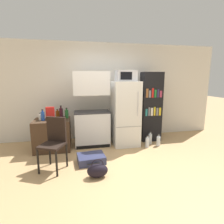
{
  "coord_description": "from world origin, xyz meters",
  "views": [
    {
      "loc": [
        -0.71,
        -2.93,
        1.68
      ],
      "look_at": [
        0.05,
        0.85,
        0.94
      ],
      "focal_mm": 28.0,
      "sensor_mm": 36.0,
      "label": 1
    }
  ],
  "objects": [
    {
      "name": "bottle_blue_soda",
      "position": [
        -1.5,
        1.22,
        0.84
      ],
      "size": [
        0.08,
        0.08,
        0.26
      ],
      "color": "#1E47A3",
      "rests_on": "side_table"
    },
    {
      "name": "suitcase_large_flat",
      "position": [
        -0.47,
        0.41,
        0.08
      ],
      "size": [
        0.58,
        0.49,
        0.15
      ],
      "rotation": [
        0.0,
        0.0,
        0.1
      ],
      "color": "navy",
      "rests_on": "ground_plane"
    },
    {
      "name": "ground_plane",
      "position": [
        0.0,
        0.0,
        0.0
      ],
      "size": [
        24.0,
        24.0,
        0.0
      ],
      "primitive_type": "plane",
      "color": "tan"
    },
    {
      "name": "chair",
      "position": [
        -1.15,
        0.32,
        0.58
      ],
      "size": [
        0.53,
        0.53,
        0.98
      ],
      "rotation": [
        0.0,
        0.0,
        -0.43
      ],
      "color": "black",
      "rests_on": "ground_plane"
    },
    {
      "name": "cereal_box",
      "position": [
        -1.34,
        1.29,
        0.88
      ],
      "size": [
        0.19,
        0.07,
        0.3
      ],
      "color": "red",
      "rests_on": "side_table"
    },
    {
      "name": "handbag",
      "position": [
        -0.41,
        -0.17,
        0.12
      ],
      "size": [
        0.36,
        0.2,
        0.33
      ],
      "color": "black",
      "rests_on": "ground_plane"
    },
    {
      "name": "side_table",
      "position": [
        -1.31,
        1.27,
        0.37
      ],
      "size": [
        0.82,
        0.65,
        0.73
      ],
      "color": "#422D1E",
      "rests_on": "ground_plane"
    },
    {
      "name": "refrigerator",
      "position": [
        0.48,
        1.27,
        0.81
      ],
      "size": [
        0.65,
        0.68,
        1.62
      ],
      "color": "silver",
      "rests_on": "ground_plane"
    },
    {
      "name": "water_bottle_middle",
      "position": [
        1.13,
        1.14,
        0.14
      ],
      "size": [
        0.09,
        0.09,
        0.34
      ],
      "color": "silver",
      "rests_on": "ground_plane"
    },
    {
      "name": "bookshelf",
      "position": [
        1.24,
        1.43,
        0.93
      ],
      "size": [
        0.54,
        0.35,
        1.85
      ],
      "color": "black",
      "rests_on": "ground_plane"
    },
    {
      "name": "bottle_wine_dark",
      "position": [
        -1.1,
        1.37,
        0.86
      ],
      "size": [
        0.08,
        0.08,
        0.31
      ],
      "color": "black",
      "rests_on": "side_table"
    },
    {
      "name": "bottle_amber_beer",
      "position": [
        -1.2,
        1.47,
        0.82
      ],
      "size": [
        0.09,
        0.09,
        0.21
      ],
      "color": "brown",
      "rests_on": "side_table"
    },
    {
      "name": "bottle_green_tall",
      "position": [
        -0.97,
        1.39,
        0.84
      ],
      "size": [
        0.08,
        0.08,
        0.25
      ],
      "color": "#1E6028",
      "rests_on": "side_table"
    },
    {
      "name": "water_bottle_back",
      "position": [
        0.96,
        0.93,
        0.13
      ],
      "size": [
        0.1,
        0.1,
        0.31
      ],
      "color": "silver",
      "rests_on": "ground_plane"
    },
    {
      "name": "bowl",
      "position": [
        -1.46,
        1.44,
        0.75
      ],
      "size": [
        0.13,
        0.13,
        0.04
      ],
      "color": "silver",
      "rests_on": "side_table"
    },
    {
      "name": "water_bottle_front",
      "position": [
        1.28,
        0.96,
        0.13
      ],
      "size": [
        0.1,
        0.1,
        0.3
      ],
      "color": "silver",
      "rests_on": "ground_plane"
    },
    {
      "name": "bottle_milk_white",
      "position": [
        -1.57,
        1.29,
        0.8
      ],
      "size": [
        0.07,
        0.07,
        0.17
      ],
      "color": "white",
      "rests_on": "side_table"
    },
    {
      "name": "microwave",
      "position": [
        0.48,
        1.27,
        1.75
      ],
      "size": [
        0.48,
        0.38,
        0.26
      ],
      "color": "#B7B7BC",
      "rests_on": "refrigerator"
    },
    {
      "name": "wall_back",
      "position": [
        0.2,
        2.0,
        1.32
      ],
      "size": [
        6.4,
        0.1,
        2.64
      ],
      "color": "silver",
      "rests_on": "ground_plane"
    },
    {
      "name": "kitchen_hutch",
      "position": [
        -0.36,
        1.36,
        0.84
      ],
      "size": [
        0.88,
        0.49,
        1.85
      ],
      "color": "white",
      "rests_on": "ground_plane"
    }
  ]
}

